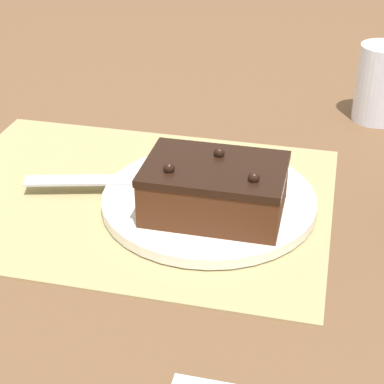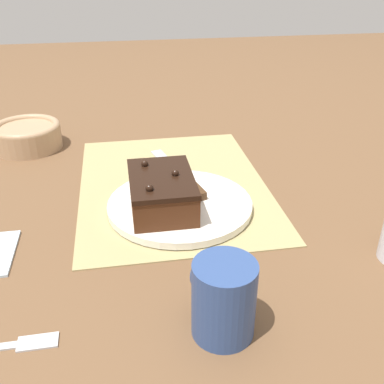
# 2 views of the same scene
# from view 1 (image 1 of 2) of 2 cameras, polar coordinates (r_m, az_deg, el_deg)

# --- Properties ---
(ground_plane) EXTENTS (3.00, 3.00, 0.00)m
(ground_plane) POSITION_cam_1_polar(r_m,az_deg,el_deg) (0.75, -5.34, -0.53)
(ground_plane) COLOR brown
(placemat_woven) EXTENTS (0.46, 0.34, 0.00)m
(placemat_woven) POSITION_cam_1_polar(r_m,az_deg,el_deg) (0.75, -5.35, -0.40)
(placemat_woven) COLOR tan
(placemat_woven) RESTS_ON ground_plane
(cake_plate) EXTENTS (0.24, 0.24, 0.01)m
(cake_plate) POSITION_cam_1_polar(r_m,az_deg,el_deg) (0.73, 1.53, -0.69)
(cake_plate) COLOR white
(cake_plate) RESTS_ON placemat_woven
(chocolate_cake) EXTENTS (0.15, 0.10, 0.07)m
(chocolate_cake) POSITION_cam_1_polar(r_m,az_deg,el_deg) (0.68, 2.02, 0.31)
(chocolate_cake) COLOR #472614
(chocolate_cake) RESTS_ON cake_plate
(serving_knife) EXTENTS (0.23, 0.08, 0.01)m
(serving_knife) POSITION_cam_1_polar(r_m,az_deg,el_deg) (0.75, -3.29, 1.33)
(serving_knife) COLOR #472D19
(serving_knife) RESTS_ON cake_plate
(drinking_glass) EXTENTS (0.07, 0.07, 0.11)m
(drinking_glass) POSITION_cam_1_polar(r_m,az_deg,el_deg) (0.96, 16.35, 9.24)
(drinking_glass) COLOR white
(drinking_glass) RESTS_ON ground_plane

